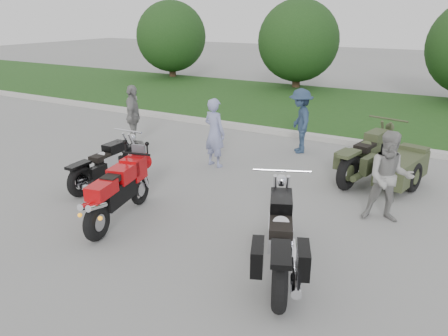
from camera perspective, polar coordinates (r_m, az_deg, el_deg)
The scene contains 13 objects.
ground at distance 7.87m, azimuth -5.92°, elevation -6.36°, with size 80.00×80.00×0.00m, color gray.
curb at distance 12.87m, azimuth 9.79°, elevation 4.31°, with size 60.00×0.30×0.15m, color #B7B4AD.
grass_strip at distance 16.73m, azimuth 14.84°, elevation 7.50°, with size 60.00×8.00×0.14m, color #2C551D.
tree_far_left at distance 23.90m, azimuth -6.91°, elevation 16.68°, with size 3.60×3.60×4.00m.
tree_mid_left at distance 20.53m, azimuth 9.68°, elevation 16.05°, with size 3.60×3.60×4.00m.
sportbike_red at distance 7.65m, azimuth -13.73°, elevation -2.92°, with size 0.67×2.04×0.98m.
cruiser_left at distance 9.40m, azimuth -15.40°, elevation 0.25°, with size 0.40×2.16×0.83m.
cruiser_right at distance 6.10m, azimuth 7.41°, elevation -9.36°, with size 1.17×2.41×0.98m.
cruiser_sidecar at distance 9.69m, azimuth 20.42°, elevation 0.53°, with size 1.56×2.55×0.99m.
person_stripe at distance 10.12m, azimuth -1.24°, elevation 4.64°, with size 0.59×0.39×1.61m, color #8B92BD.
person_grey at distance 7.90m, azimuth 20.77°, elevation -1.17°, with size 0.78×0.61×1.60m, color gray.
person_denim at distance 11.31m, azimuth 9.91°, elevation 6.06°, with size 1.06×0.61×1.64m, color navy.
person_back at distance 11.86m, azimuth -11.76°, elevation 6.61°, with size 0.97×0.40×1.66m, color gray.
Camera 1 is at (4.20, -5.68, 3.46)m, focal length 35.00 mm.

